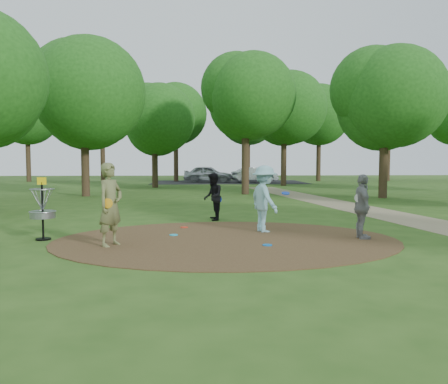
{
  "coord_description": "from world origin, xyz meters",
  "views": [
    {
      "loc": [
        -0.63,
        -10.54,
        1.92
      ],
      "look_at": [
        0.0,
        1.2,
        1.1
      ],
      "focal_mm": 35.0,
      "sensor_mm": 36.0,
      "label": 1
    }
  ],
  "objects": [
    {
      "name": "ground",
      "position": [
        0.0,
        0.0,
        0.0
      ],
      "size": [
        100.0,
        100.0,
        0.0
      ],
      "primitive_type": "plane",
      "color": "#2D5119",
      "rests_on": "ground"
    },
    {
      "name": "dirt_clearing",
      "position": [
        0.0,
        0.0,
        0.01
      ],
      "size": [
        8.4,
        8.4,
        0.02
      ],
      "primitive_type": "cylinder",
      "color": "#47301C",
      "rests_on": "ground"
    },
    {
      "name": "footpath",
      "position": [
        6.5,
        2.0,
        0.01
      ],
      "size": [
        7.55,
        39.89,
        0.01
      ],
      "primitive_type": "cube",
      "rotation": [
        0.0,
        0.0,
        0.14
      ],
      "color": "#8C7A5B",
      "rests_on": "ground"
    },
    {
      "name": "parking_lot",
      "position": [
        2.0,
        30.0,
        0.0
      ],
      "size": [
        14.0,
        8.0,
        0.01
      ],
      "primitive_type": "cube",
      "color": "black",
      "rests_on": "ground"
    },
    {
      "name": "player_observer_with_disc",
      "position": [
        -2.67,
        -0.62,
        0.95
      ],
      "size": [
        0.74,
        0.83,
        1.9
      ],
      "color": "#656B3E",
      "rests_on": "ground"
    },
    {
      "name": "player_throwing_with_disc",
      "position": [
        1.1,
        1.18,
        0.91
      ],
      "size": [
        1.22,
        1.33,
        1.82
      ],
      "color": "#94D0DC",
      "rests_on": "ground"
    },
    {
      "name": "player_walking_with_disc",
      "position": [
        -0.23,
        3.63,
        0.78
      ],
      "size": [
        0.6,
        0.76,
        1.55
      ],
      "color": "black",
      "rests_on": "ground"
    },
    {
      "name": "player_waiting_with_disc",
      "position": [
        3.35,
        -0.03,
        0.81
      ],
      "size": [
        0.46,
        0.97,
        1.61
      ],
      "color": "gray",
      "rests_on": "ground"
    },
    {
      "name": "disc_ground_cyan",
      "position": [
        -1.33,
        0.69,
        0.03
      ],
      "size": [
        0.22,
        0.22,
        0.02
      ],
      "primitive_type": "cylinder",
      "color": "#1BB1DB",
      "rests_on": "dirt_clearing"
    },
    {
      "name": "disc_ground_blue",
      "position": [
        0.88,
        -0.8,
        0.03
      ],
      "size": [
        0.22,
        0.22,
        0.02
      ],
      "primitive_type": "cylinder",
      "color": "blue",
      "rests_on": "dirt_clearing"
    },
    {
      "name": "disc_ground_red",
      "position": [
        -1.11,
        1.99,
        0.03
      ],
      "size": [
        0.22,
        0.22,
        0.02
      ],
      "primitive_type": "cylinder",
      "color": "red",
      "rests_on": "dirt_clearing"
    },
    {
      "name": "car_left",
      "position": [
        0.08,
        30.18,
        0.77
      ],
      "size": [
        4.66,
        2.21,
        1.54
      ],
      "primitive_type": "imported",
      "rotation": [
        0.0,
        0.0,
        1.48
      ],
      "color": "#B8BAC0",
      "rests_on": "ground"
    },
    {
      "name": "car_right",
      "position": [
        4.39,
        29.55,
        0.69
      ],
      "size": [
        4.45,
        2.58,
        1.39
      ],
      "primitive_type": "imported",
      "rotation": [
        0.0,
        0.0,
        1.85
      ],
      "color": "#B7BABF",
      "rests_on": "ground"
    },
    {
      "name": "disc_golf_basket",
      "position": [
        -4.5,
        0.3,
        0.87
      ],
      "size": [
        0.63,
        0.63,
        1.54
      ],
      "color": "black",
      "rests_on": "ground"
    },
    {
      "name": "tree_ring",
      "position": [
        2.44,
        8.78,
        5.21
      ],
      "size": [
        37.13,
        45.18,
        8.94
      ],
      "color": "#332316",
      "rests_on": "ground"
    }
  ]
}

